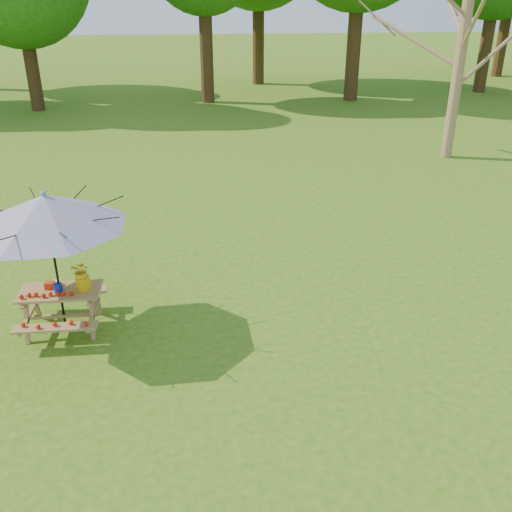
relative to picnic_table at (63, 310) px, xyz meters
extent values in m
cylinder|color=#88644A|center=(9.80, 8.75, 2.40)|extent=(0.36, 0.36, 5.46)
cube|color=olive|center=(0.00, 0.00, 0.32)|extent=(1.20, 0.62, 0.04)
cube|color=olive|center=(0.00, -0.55, 0.03)|extent=(1.20, 0.22, 0.04)
cube|color=olive|center=(0.00, 0.55, 0.03)|extent=(1.20, 0.22, 0.04)
cylinder|color=black|center=(0.00, 0.00, 0.80)|extent=(0.04, 0.04, 2.25)
cone|color=#21ADBC|center=(0.00, 0.00, 1.62)|extent=(3.04, 3.04, 0.49)
sphere|color=#21ADBC|center=(0.00, 0.00, 1.89)|extent=(0.08, 0.08, 0.08)
cube|color=red|center=(-0.16, 0.09, 0.39)|extent=(0.14, 0.12, 0.10)
cylinder|color=#1628B8|center=(-0.01, -0.04, 0.41)|extent=(0.13, 0.13, 0.13)
cube|color=white|center=(-0.09, 0.17, 0.38)|extent=(0.13, 0.13, 0.07)
cylinder|color=#E9AC0C|center=(0.36, 0.01, 0.45)|extent=(0.21, 0.21, 0.21)
imported|color=yellow|center=(0.36, 0.01, 0.65)|extent=(0.34, 0.31, 0.32)
camera|label=1|loc=(2.18, -7.80, 4.54)|focal=40.00mm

